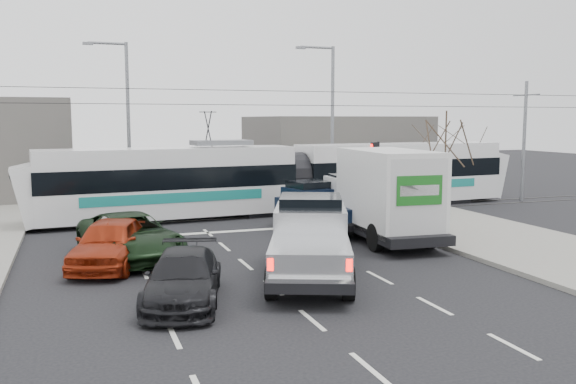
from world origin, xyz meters
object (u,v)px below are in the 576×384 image
object	(u,v)px
green_car	(130,236)
street_lamp_near	(330,114)
silver_pickup	(310,238)
red_car	(111,242)
navy_pickup	(318,207)
traffic_signal	(376,163)
tram	(293,177)
dark_car	(183,278)
street_lamp_far	(125,114)
box_truck	(382,195)
bare_tree	(446,144)

from	to	relation	value
green_car	street_lamp_near	bearing A→B (deg)	31.15
silver_pickup	red_car	size ratio (longest dim) A/B	1.47
navy_pickup	green_car	distance (m)	8.57
traffic_signal	green_car	world-z (taller)	traffic_signal
silver_pickup	navy_pickup	xyz separation A→B (m)	(3.10, 7.02, -0.14)
navy_pickup	silver_pickup	bearing A→B (deg)	-125.81
tram	dark_car	bearing A→B (deg)	-124.97
street_lamp_far	green_car	distance (m)	14.53
dark_car	tram	bearing A→B (deg)	74.87
silver_pickup	green_car	size ratio (longest dim) A/B	1.24
street_lamp_near	silver_pickup	distance (m)	18.18
street_lamp_far	box_truck	world-z (taller)	street_lamp_far
box_truck	bare_tree	bearing A→B (deg)	8.85
bare_tree	red_car	distance (m)	13.91
bare_tree	silver_pickup	world-z (taller)	bare_tree
box_truck	red_car	size ratio (longest dim) A/B	1.57
silver_pickup	dark_car	world-z (taller)	silver_pickup
traffic_signal	box_truck	bearing A→B (deg)	-114.32
traffic_signal	box_truck	world-z (taller)	traffic_signal
silver_pickup	dark_car	distance (m)	4.43
bare_tree	silver_pickup	size ratio (longest dim) A/B	0.72
bare_tree	green_car	xyz separation A→B (m)	(-12.81, -0.33, -3.01)
street_lamp_far	green_car	bearing A→B (deg)	-94.24
street_lamp_far	tram	world-z (taller)	street_lamp_far
bare_tree	navy_pickup	distance (m)	5.97
street_lamp_far	dark_car	distance (m)	20.04
street_lamp_far	dark_car	world-z (taller)	street_lamp_far
street_lamp_near	navy_pickup	xyz separation A→B (m)	(-4.42, -9.06, -4.07)
street_lamp_near	navy_pickup	distance (m)	10.87
green_car	bare_tree	bearing A→B (deg)	-10.74
silver_pickup	dark_car	bearing A→B (deg)	-138.93
box_truck	dark_car	world-z (taller)	box_truck
silver_pickup	green_car	bearing A→B (deg)	161.35
box_truck	green_car	distance (m)	9.81
tram	green_car	bearing A→B (deg)	-142.30
traffic_signal	street_lamp_far	bearing A→B (deg)	138.28
street_lamp_far	tram	xyz separation A→B (m)	(7.93, -5.64, -3.29)
street_lamp_near	box_truck	xyz separation A→B (m)	(-2.77, -11.77, -3.32)
red_car	box_truck	bearing A→B (deg)	24.22
navy_pickup	green_car	size ratio (longest dim) A/B	0.94
street_lamp_near	silver_pickup	xyz separation A→B (m)	(-7.52, -16.08, -3.93)
traffic_signal	tram	bearing A→B (deg)	125.24
traffic_signal	tram	xyz separation A→B (m)	(-2.73, 3.86, -0.91)
silver_pickup	box_truck	world-z (taller)	box_truck
dark_car	street_lamp_far	bearing A→B (deg)	104.60
traffic_signal	green_car	bearing A→B (deg)	-159.68
street_lamp_near	silver_pickup	world-z (taller)	street_lamp_near
silver_pickup	green_car	xyz separation A→B (m)	(-5.00, 4.25, -0.41)
silver_pickup	red_car	xyz separation A→B (m)	(-5.71, 3.28, -0.38)
street_lamp_near	green_car	distance (m)	17.77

